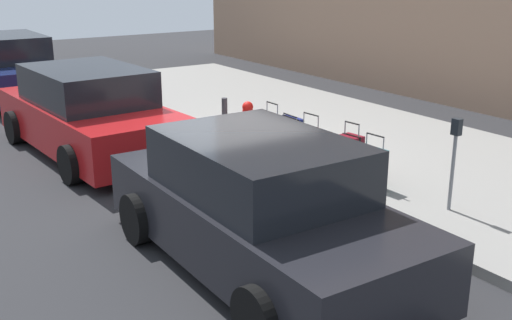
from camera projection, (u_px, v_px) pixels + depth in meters
The scene contains 14 objects.
ground_plane at pixel (225, 158), 11.22m from camera, with size 40.00×40.00×0.00m, color #28282B.
sidewalk_curb at pixel (331, 134), 12.52m from camera, with size 18.00×5.00×0.14m, color gray.
suitcase_teal_0 at pixel (373, 168), 9.25m from camera, with size 0.40×0.24×0.82m.
suitcase_maroon_1 at pixel (351, 157), 9.62m from camera, with size 0.36×0.27×0.90m.
suitcase_red_2 at pixel (328, 154), 10.01m from camera, with size 0.39×0.23×0.59m.
suitcase_olive_3 at pixel (310, 146), 10.47m from camera, with size 0.43×0.24×0.83m.
suitcase_navy_4 at pixel (290, 135), 10.90m from camera, with size 0.47×0.27×0.70m.
suitcase_black_5 at pixel (272, 131), 11.36m from camera, with size 0.39×0.23×0.82m.
fire_hydrant at pixel (248, 119), 11.89m from camera, with size 0.39×0.21×0.71m.
bollard_post at pixel (225, 115), 12.30m from camera, with size 0.11×0.11×0.68m, color #333338.
parking_meter at pixel (454, 151), 8.23m from camera, with size 0.12×0.09×1.27m.
parked_car_charcoal_0 at pixel (258, 208), 6.96m from camera, with size 4.44×2.05×1.54m.
parked_car_red_1 at pixel (89, 113), 11.32m from camera, with size 4.79×2.29×1.57m.
parked_car_navy_2 at pixel (9, 68), 16.07m from camera, with size 4.71×2.06×1.62m.
Camera 1 is at (-9.20, 5.50, 3.33)m, focal length 43.73 mm.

